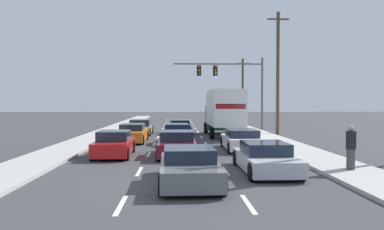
% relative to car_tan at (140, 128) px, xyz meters
% --- Properties ---
extents(ground_plane, '(140.00, 140.00, 0.00)m').
position_rel_car_tan_xyz_m(ground_plane, '(3.31, 5.23, -0.57)').
color(ground_plane, '#3D3D3F').
extents(sidewalk_right, '(2.47, 80.00, 0.14)m').
position_rel_car_tan_xyz_m(sidewalk_right, '(9.79, 0.23, -0.50)').
color(sidewalk_right, '#B2AFA8').
rests_on(sidewalk_right, ground_plane).
extents(sidewalk_left, '(2.47, 80.00, 0.14)m').
position_rel_car_tan_xyz_m(sidewalk_left, '(-3.18, 0.23, -0.50)').
color(sidewalk_left, '#B2AFA8').
rests_on(sidewalk_left, ground_plane).
extents(lane_markings, '(3.54, 57.00, 0.01)m').
position_rel_car_tan_xyz_m(lane_markings, '(3.31, 0.03, -0.57)').
color(lane_markings, silver).
rests_on(lane_markings, ground_plane).
extents(car_tan, '(1.93, 4.58, 1.27)m').
position_rel_car_tan_xyz_m(car_tan, '(0.00, 0.00, 0.00)').
color(car_tan, tan).
rests_on(car_tan, ground_plane).
extents(car_orange, '(1.83, 4.66, 1.26)m').
position_rel_car_tan_xyz_m(car_orange, '(0.06, -6.15, 0.02)').
color(car_orange, orange).
rests_on(car_orange, ground_plane).
extents(car_red, '(1.86, 4.07, 1.29)m').
position_rel_car_tan_xyz_m(car_red, '(-0.09, -13.12, 0.02)').
color(car_red, red).
rests_on(car_red, ground_plane).
extents(car_navy, '(1.86, 4.35, 1.23)m').
position_rel_car_tan_xyz_m(car_navy, '(3.35, 0.18, 0.01)').
color(car_navy, '#141E4C').
rests_on(car_navy, ground_plane).
extents(car_blue, '(1.83, 4.22, 1.30)m').
position_rel_car_tan_xyz_m(car_blue, '(3.08, -7.15, 0.03)').
color(car_blue, '#1E389E').
rests_on(car_blue, ground_plane).
extents(car_maroon, '(1.96, 4.41, 1.28)m').
position_rel_car_tan_xyz_m(car_maroon, '(3.09, -13.16, 0.01)').
color(car_maroon, maroon).
rests_on(car_maroon, ground_plane).
extents(car_gray, '(2.10, 4.61, 1.21)m').
position_rel_car_tan_xyz_m(car_gray, '(3.50, -19.77, -0.01)').
color(car_gray, slate).
rests_on(car_gray, ground_plane).
extents(box_truck, '(2.60, 8.30, 3.66)m').
position_rel_car_tan_xyz_m(box_truck, '(6.78, -2.18, 1.52)').
color(box_truck, white).
rests_on(box_truck, ground_plane).
extents(car_white, '(1.97, 4.40, 1.19)m').
position_rel_car_tan_xyz_m(car_white, '(6.77, -10.82, -0.01)').
color(car_white, white).
rests_on(car_white, ground_plane).
extents(car_silver, '(1.99, 4.56, 1.16)m').
position_rel_car_tan_xyz_m(car_silver, '(6.55, -17.75, -0.03)').
color(car_silver, '#B7BABF').
rests_on(car_silver, ground_plane).
extents(traffic_signal_mast, '(8.66, 0.69, 7.04)m').
position_rel_car_tan_xyz_m(traffic_signal_mast, '(7.82, 4.44, 4.63)').
color(traffic_signal_mast, '#595B56').
rests_on(traffic_signal_mast, ground_plane).
extents(utility_pole_mid, '(1.80, 0.28, 10.22)m').
position_rel_car_tan_xyz_m(utility_pole_mid, '(11.49, -0.77, 4.68)').
color(utility_pole_mid, brown).
rests_on(utility_pole_mid, ground_plane).
extents(utility_pole_far, '(1.80, 0.28, 8.33)m').
position_rel_car_tan_xyz_m(utility_pole_far, '(11.58, 16.99, 3.73)').
color(utility_pole_far, brown).
rests_on(utility_pole_far, ground_plane).
extents(pedestrian_near_corner, '(0.38, 0.38, 1.70)m').
position_rel_car_tan_xyz_m(pedestrian_near_corner, '(9.78, -18.14, 0.42)').
color(pedestrian_near_corner, '#3F3F42').
rests_on(pedestrian_near_corner, sidewalk_right).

